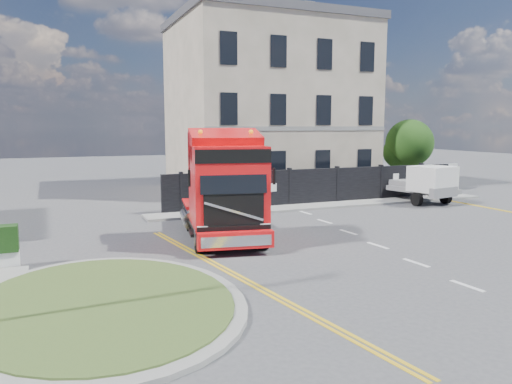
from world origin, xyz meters
name	(u,v)px	position (x,y,z in m)	size (l,w,h in m)	color
ground	(301,251)	(0.00, 0.00, 0.00)	(120.00, 120.00, 0.00)	#424244
traffic_island	(102,304)	(-7.00, -3.00, 0.08)	(6.80, 6.80, 0.17)	gray
hoarding_fence	(330,186)	(6.55, 9.00, 1.00)	(18.80, 0.25, 2.00)	black
georgian_building	(267,105)	(6.00, 16.50, 5.77)	(12.30, 10.30, 12.80)	beige
tree	(407,145)	(14.38, 12.10, 3.05)	(3.20, 3.20, 4.80)	#382619
pavement_far	(329,205)	(6.00, 8.10, 0.06)	(20.00, 1.60, 0.12)	gray
truck	(225,193)	(-1.98, 2.41, 1.84)	(3.73, 7.21, 4.12)	black
flatbed_pickup	(424,183)	(11.51, 7.01, 1.15)	(2.96, 5.46, 2.14)	slate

